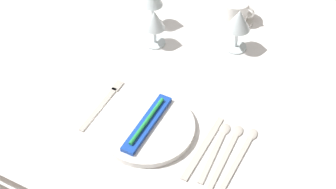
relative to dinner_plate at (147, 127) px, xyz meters
The scene contains 12 objects.
dining_table 0.28m from the dinner_plate, 85.39° to the left, with size 1.80×1.11×0.74m.
dinner_plate is the anchor object (origin of this frame).
toothbrush_package 0.02m from the dinner_plate, behind, with size 0.04×0.21×0.02m.
fork_outer 0.15m from the dinner_plate, 169.93° to the left, with size 0.02×0.20×0.00m.
dinner_knife 0.16m from the dinner_plate, ahead, with size 0.02×0.22×0.00m.
spoon_soup 0.19m from the dinner_plate, 10.65° to the left, with size 0.03×0.20×0.01m.
spoon_dessert 0.22m from the dinner_plate, ahead, with size 0.03×0.22×0.01m.
spoon_tea 0.25m from the dinner_plate, 10.35° to the left, with size 0.03×0.22×0.01m.
saucer_left 0.54m from the dinner_plate, 86.67° to the left, with size 0.13×0.13×0.01m, color white.
coffee_cup_left 0.54m from the dinner_plate, 86.51° to the left, with size 0.11×0.09×0.06m.
wine_glass_centre 0.36m from the dinner_plate, 114.58° to the left, with size 0.06×0.06×0.12m.
wine_glass_right 0.43m from the dinner_plate, 78.02° to the left, with size 0.07×0.07×0.14m.
Camera 1 is at (0.38, -0.93, 1.69)m, focal length 49.93 mm.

